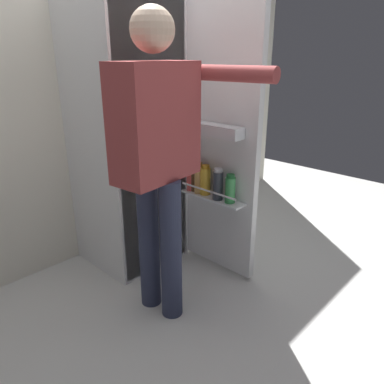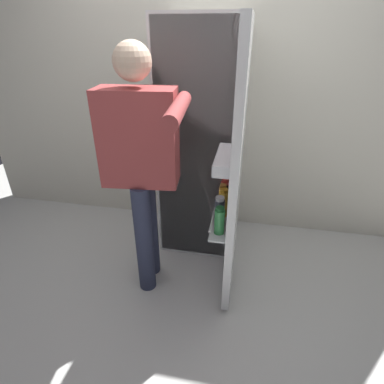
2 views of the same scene
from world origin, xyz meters
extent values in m
plane|color=silver|center=(0.00, 0.00, 0.00)|extent=(6.06, 6.06, 0.00)
cube|color=silver|center=(0.00, 0.88, 1.34)|extent=(4.40, 0.10, 2.68)
cube|color=white|center=(0.00, 0.54, 0.89)|extent=(0.59, 0.58, 1.79)
cube|color=white|center=(0.00, 0.25, 0.89)|extent=(0.55, 0.01, 1.75)
cube|color=white|center=(0.00, 0.30, 0.92)|extent=(0.51, 0.09, 0.01)
cube|color=white|center=(0.32, -0.03, 0.89)|extent=(0.05, 0.56, 1.73)
cube|color=white|center=(0.24, -0.03, 0.55)|extent=(0.11, 0.47, 0.01)
cylinder|color=silver|center=(0.19, -0.03, 0.61)|extent=(0.01, 0.45, 0.01)
cube|color=white|center=(0.24, -0.03, 0.99)|extent=(0.10, 0.40, 0.07)
cylinder|color=green|center=(0.24, -0.17, 0.63)|extent=(0.06, 0.06, 0.16)
cylinder|color=#195B28|center=(0.24, -0.17, 0.73)|extent=(0.05, 0.05, 0.02)
cylinder|color=#333842|center=(0.23, -0.08, 0.64)|extent=(0.07, 0.07, 0.18)
cylinder|color=silver|center=(0.23, -0.08, 0.75)|extent=(0.06, 0.06, 0.02)
cylinder|color=gold|center=(0.25, 0.04, 0.64)|extent=(0.07, 0.07, 0.18)
cylinder|color=#BC8419|center=(0.25, 0.04, 0.74)|extent=(0.05, 0.05, 0.02)
cylinder|color=brown|center=(0.25, 0.13, 0.63)|extent=(0.05, 0.05, 0.16)
cylinder|color=black|center=(0.25, 0.13, 0.72)|extent=(0.04, 0.04, 0.02)
cylinder|color=tan|center=(0.23, 0.09, 0.65)|extent=(0.06, 0.06, 0.19)
cylinder|color=#996623|center=(0.23, 0.09, 0.75)|extent=(0.05, 0.05, 0.02)
cylinder|color=#DB4C47|center=(0.24, 0.16, 0.65)|extent=(0.06, 0.06, 0.19)
cylinder|color=#B22D28|center=(0.24, 0.16, 0.76)|extent=(0.05, 0.05, 0.02)
cylinder|color=gold|center=(-0.13, 0.30, 0.97)|extent=(0.10, 0.10, 0.10)
cylinder|color=#2D334C|center=(-0.28, 0.00, 0.41)|extent=(0.12, 0.12, 0.82)
cylinder|color=#2D334C|center=(-0.26, -0.17, 0.41)|extent=(0.12, 0.12, 0.82)
cube|color=#9E3D3D|center=(-0.27, -0.08, 1.11)|extent=(0.48, 0.27, 0.58)
sphere|color=beige|center=(-0.27, -0.08, 1.54)|extent=(0.21, 0.21, 0.21)
cylinder|color=#9E3D3D|center=(-0.30, 0.15, 1.09)|extent=(0.08, 0.08, 0.55)
cylinder|color=#9E3D3D|center=(0.02, -0.29, 1.34)|extent=(0.14, 0.55, 0.08)
camera|label=1|loc=(-1.48, -1.49, 1.43)|focal=34.60mm
camera|label=2|loc=(0.38, -1.75, 1.69)|focal=28.54mm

